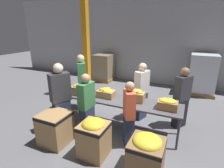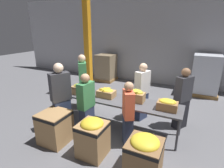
% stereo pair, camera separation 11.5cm
% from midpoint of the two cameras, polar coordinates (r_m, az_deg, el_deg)
% --- Properties ---
extents(ground_plane, '(30.00, 30.00, 0.00)m').
position_cam_midpoint_polar(ground_plane, '(4.87, 2.87, -13.85)').
color(ground_plane, slate).
extents(wall_back, '(16.00, 0.08, 4.00)m').
position_cam_midpoint_polar(wall_back, '(8.37, 15.40, 13.56)').
color(wall_back, '#A8A8AD').
rests_on(wall_back, ground_plane).
extents(sorting_table, '(3.12, 0.76, 0.80)m').
position_cam_midpoint_polar(sorting_table, '(4.52, 3.02, -5.71)').
color(sorting_table, '#4C4C51').
rests_on(sorting_table, ground_plane).
extents(banana_box_0, '(0.40, 0.33, 0.30)m').
position_cam_midpoint_polar(banana_box_0, '(4.91, -9.81, -1.53)').
color(banana_box_0, tan).
rests_on(banana_box_0, sorting_table).
extents(banana_box_1, '(0.46, 0.32, 0.25)m').
position_cam_midpoint_polar(banana_box_1, '(4.63, -1.20, -2.84)').
color(banana_box_1, '#A37A4C').
rests_on(banana_box_1, sorting_table).
extents(banana_box_2, '(0.40, 0.31, 0.32)m').
position_cam_midpoint_polar(banana_box_2, '(4.38, 8.79, -3.75)').
color(banana_box_2, '#A37A4C').
rests_on(banana_box_2, sorting_table).
extents(banana_box_3, '(0.44, 0.29, 0.25)m').
position_cam_midpoint_polar(banana_box_3, '(4.13, 18.41, -6.35)').
color(banana_box_3, olive).
rests_on(banana_box_3, sorting_table).
extents(volunteer_0, '(0.36, 0.49, 1.66)m').
position_cam_midpoint_polar(volunteer_0, '(5.01, 10.40, -2.67)').
color(volunteer_0, '#2D3856').
rests_on(volunteer_0, ground_plane).
extents(volunteer_1, '(0.25, 0.44, 1.58)m').
position_cam_midpoint_polar(volunteer_1, '(4.23, -7.57, -7.13)').
color(volunteer_1, '#2D3856').
rests_on(volunteer_1, ground_plane).
extents(volunteer_2, '(0.42, 0.49, 1.63)m').
position_cam_midpoint_polar(volunteer_2, '(4.88, 22.63, -4.59)').
color(volunteer_2, black).
rests_on(volunteer_2, ground_plane).
extents(volunteer_3, '(0.48, 0.52, 1.78)m').
position_cam_midpoint_polar(volunteer_3, '(5.66, -8.88, 0.52)').
color(volunteer_3, '#6B604C').
rests_on(volunteer_3, ground_plane).
extents(volunteer_4, '(0.43, 0.53, 1.78)m').
position_cam_midpoint_polar(volunteer_4, '(4.53, -15.56, -4.55)').
color(volunteer_4, '#2D3856').
rests_on(volunteer_4, ground_plane).
extents(volunteer_5, '(0.38, 0.45, 1.51)m').
position_cam_midpoint_polar(volunteer_5, '(3.88, 6.10, -10.06)').
color(volunteer_5, '#2D3856').
rests_on(volunteer_5, ground_plane).
extents(donation_bin_0, '(0.63, 0.63, 0.74)m').
position_cam_midpoint_polar(donation_bin_0, '(4.33, -17.42, -13.03)').
color(donation_bin_0, '#A37A4C').
rests_on(donation_bin_0, ground_plane).
extents(donation_bin_1, '(0.56, 0.56, 0.83)m').
position_cam_midpoint_polar(donation_bin_1, '(3.76, -5.44, -16.63)').
color(donation_bin_1, '#A37A4C').
rests_on(donation_bin_1, ground_plane).
extents(donation_bin_2, '(0.61, 0.61, 0.76)m').
position_cam_midpoint_polar(donation_bin_2, '(3.44, 11.48, -21.45)').
color(donation_bin_2, olive).
rests_on(donation_bin_2, ground_plane).
extents(support_pillar, '(0.21, 0.21, 4.00)m').
position_cam_midpoint_polar(support_pillar, '(6.56, -7.42, 12.94)').
color(support_pillar, orange).
rests_on(support_pillar, ground_plane).
extents(pallet_stack_0, '(0.93, 0.93, 1.30)m').
position_cam_midpoint_polar(pallet_stack_0, '(8.72, -1.61, 5.30)').
color(pallet_stack_0, olive).
rests_on(pallet_stack_0, ground_plane).
extents(pallet_stack_1, '(1.05, 1.05, 1.59)m').
position_cam_midpoint_polar(pallet_stack_1, '(7.75, 28.51, 2.53)').
color(pallet_stack_1, olive).
rests_on(pallet_stack_1, ground_plane).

